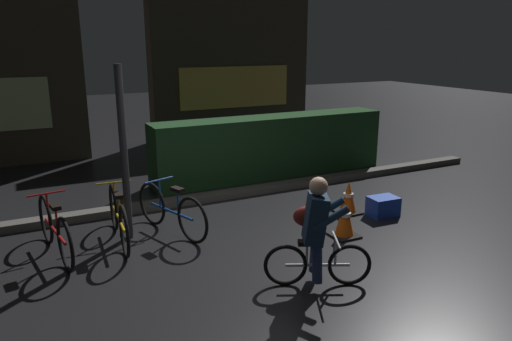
# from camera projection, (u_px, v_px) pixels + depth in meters

# --- Properties ---
(ground_plane) EXTENTS (40.00, 40.00, 0.00)m
(ground_plane) POSITION_uv_depth(u_px,v_px,m) (263.00, 250.00, 6.23)
(ground_plane) COLOR black
(sidewalk_curb) EXTENTS (12.00, 0.24, 0.12)m
(sidewalk_curb) POSITION_uv_depth(u_px,v_px,m) (203.00, 198.00, 8.11)
(sidewalk_curb) COLOR #56544F
(sidewalk_curb) RESTS_ON ground
(hedge_row) EXTENTS (4.80, 0.70, 1.19)m
(hedge_row) POSITION_uv_depth(u_px,v_px,m) (271.00, 146.00, 9.53)
(hedge_row) COLOR #214723
(hedge_row) RESTS_ON ground
(storefront_right) EXTENTS (4.52, 0.54, 4.17)m
(storefront_right) POSITION_uv_depth(u_px,v_px,m) (231.00, 61.00, 13.10)
(storefront_right) COLOR #42382D
(storefront_right) RESTS_ON ground
(street_post) EXTENTS (0.10, 0.10, 2.34)m
(street_post) POSITION_uv_depth(u_px,v_px,m) (124.00, 155.00, 6.34)
(street_post) COLOR #2D2D33
(street_post) RESTS_ON ground
(parked_bike_left_mid) EXTENTS (0.46, 1.64, 0.76)m
(parked_bike_left_mid) POSITION_uv_depth(u_px,v_px,m) (55.00, 230.00, 5.99)
(parked_bike_left_mid) COLOR black
(parked_bike_left_mid) RESTS_ON ground
(parked_bike_center_left) EXTENTS (0.46, 1.67, 0.77)m
(parked_bike_center_left) POSITION_uv_depth(u_px,v_px,m) (119.00, 217.00, 6.41)
(parked_bike_center_left) COLOR black
(parked_bike_center_left) RESTS_ON ground
(parked_bike_center_right) EXTENTS (0.58, 1.53, 0.74)m
(parked_bike_center_right) POSITION_uv_depth(u_px,v_px,m) (171.00, 210.00, 6.71)
(parked_bike_center_right) COLOR black
(parked_bike_center_right) RESTS_ON ground
(traffic_cone_near) EXTENTS (0.36, 0.36, 0.57)m
(traffic_cone_near) POSITION_uv_depth(u_px,v_px,m) (345.00, 218.00, 6.60)
(traffic_cone_near) COLOR black
(traffic_cone_near) RESTS_ON ground
(traffic_cone_far) EXTENTS (0.36, 0.36, 0.52)m
(traffic_cone_far) POSITION_uv_depth(u_px,v_px,m) (348.00, 198.00, 7.52)
(traffic_cone_far) COLOR black
(traffic_cone_far) RESTS_ON ground
(blue_crate) EXTENTS (0.46, 0.34, 0.30)m
(blue_crate) POSITION_uv_depth(u_px,v_px,m) (383.00, 206.00, 7.43)
(blue_crate) COLOR #193DB7
(blue_crate) RESTS_ON ground
(cyclist) EXTENTS (1.09, 0.66, 1.25)m
(cyclist) POSITION_uv_depth(u_px,v_px,m) (316.00, 231.00, 5.21)
(cyclist) COLOR black
(cyclist) RESTS_ON ground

